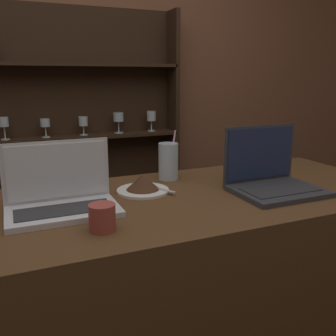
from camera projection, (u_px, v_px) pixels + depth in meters
name	position (u px, v px, depth m)	size (l,w,h in m)	color
bar_counter	(142.00, 325.00, 1.40)	(2.05, 0.70, 0.97)	#4C3019
back_wall	(68.00, 83.00, 2.46)	(7.00, 0.06, 2.70)	brown
back_shelf	(64.00, 146.00, 2.47)	(1.55, 0.18, 1.83)	#332114
laptop_near	(61.00, 196.00, 1.19)	(0.34, 0.20, 0.22)	silver
laptop_far	(272.00, 178.00, 1.40)	(0.32, 0.25, 0.24)	#333338
cake_plate	(143.00, 185.00, 1.39)	(0.19, 0.19, 0.07)	silver
water_glass	(168.00, 161.00, 1.55)	(0.08, 0.08, 0.20)	silver
coffee_cup	(102.00, 217.00, 1.04)	(0.07, 0.07, 0.08)	#993D33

